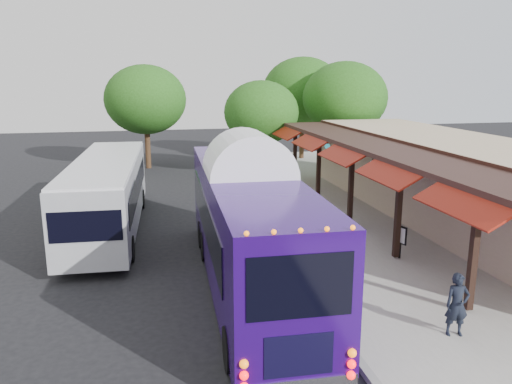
{
  "coord_description": "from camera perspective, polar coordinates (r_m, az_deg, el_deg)",
  "views": [
    {
      "loc": [
        -4.23,
        -14.61,
        6.2
      ],
      "look_at": [
        -0.24,
        3.8,
        1.8
      ],
      "focal_mm": 35.0,
      "sensor_mm": 36.0,
      "label": 1
    }
  ],
  "objects": [
    {
      "name": "curb",
      "position": [
        20.05,
        0.68,
        -4.64
      ],
      "size": [
        0.2,
        40.0,
        0.16
      ],
      "primitive_type": "cube",
      "color": "gray",
      "rests_on": "ground"
    },
    {
      "name": "tree_mid",
      "position": [
        37.36,
        5.36,
        11.32
      ],
      "size": [
        5.91,
        5.91,
        7.56
      ],
      "color": "#382314",
      "rests_on": "ground"
    },
    {
      "name": "city_bus",
      "position": [
        21.05,
        -16.6,
        0.06
      ],
      "size": [
        2.88,
        11.08,
        2.95
      ],
      "rotation": [
        0.0,
        0.0,
        -0.05
      ],
      "color": "#95979D",
      "rests_on": "ground"
    },
    {
      "name": "tree_left",
      "position": [
        31.26,
        0.6,
        9.05
      ],
      "size": [
        4.65,
        4.65,
        5.95
      ],
      "color": "#382314",
      "rests_on": "ground"
    },
    {
      "name": "ped_c",
      "position": [
        16.91,
        6.62,
        -5.11
      ],
      "size": [
        0.99,
        0.69,
        1.56
      ],
      "primitive_type": "imported",
      "rotation": [
        0.0,
        0.0,
        3.52
      ],
      "color": "black",
      "rests_on": "sidewalk"
    },
    {
      "name": "ped_d",
      "position": [
        20.79,
        4.28,
        -1.2
      ],
      "size": [
        1.25,
        0.81,
        1.82
      ],
      "primitive_type": "imported",
      "rotation": [
        0.0,
        0.0,
        3.26
      ],
      "color": "black",
      "rests_on": "sidewalk"
    },
    {
      "name": "tree_right",
      "position": [
        34.04,
        10.11,
        10.54
      ],
      "size": [
        5.59,
        5.59,
        7.15
      ],
      "color": "#382314",
      "rests_on": "ground"
    },
    {
      "name": "sidewalk",
      "position": [
        21.65,
        13.59,
        -3.66
      ],
      "size": [
        10.0,
        40.0,
        0.15
      ],
      "primitive_type": "cube",
      "color": "#9E9B93",
      "rests_on": "ground"
    },
    {
      "name": "coach_bus",
      "position": [
        14.74,
        -0.86,
        -3.44
      ],
      "size": [
        2.84,
        11.69,
        3.71
      ],
      "rotation": [
        0.0,
        0.0,
        -0.03
      ],
      "color": "#280863",
      "rests_on": "ground"
    },
    {
      "name": "ped_a",
      "position": [
        12.98,
        22.0,
        -11.86
      ],
      "size": [
        0.62,
        0.47,
        1.55
      ],
      "primitive_type": "imported",
      "rotation": [
        0.0,
        0.0,
        -0.19
      ],
      "color": "black",
      "rests_on": "sidewalk"
    },
    {
      "name": "tree_far",
      "position": [
        34.7,
        -12.52,
        10.27
      ],
      "size": [
        5.43,
        5.43,
        6.95
      ],
      "color": "#382314",
      "rests_on": "ground"
    },
    {
      "name": "ground",
      "position": [
        16.42,
        3.66,
        -9.06
      ],
      "size": [
        90.0,
        90.0,
        0.0
      ],
      "primitive_type": "plane",
      "color": "black",
      "rests_on": "ground"
    },
    {
      "name": "ped_b",
      "position": [
        20.69,
        2.63,
        -1.49
      ],
      "size": [
        0.87,
        0.72,
        1.65
      ],
      "primitive_type": "imported",
      "rotation": [
        0.0,
        0.0,
        3.27
      ],
      "color": "black",
      "rests_on": "sidewalk"
    },
    {
      "name": "station_shelter",
      "position": [
        22.89,
        21.48,
        1.27
      ],
      "size": [
        8.15,
        20.0,
        3.6
      ],
      "color": "tan",
      "rests_on": "ground"
    },
    {
      "name": "sign_board",
      "position": [
        17.56,
        16.19,
        -4.9
      ],
      "size": [
        0.2,
        0.5,
        1.14
      ],
      "rotation": [
        0.0,
        0.0,
        0.31
      ],
      "color": "black",
      "rests_on": "sidewalk"
    }
  ]
}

